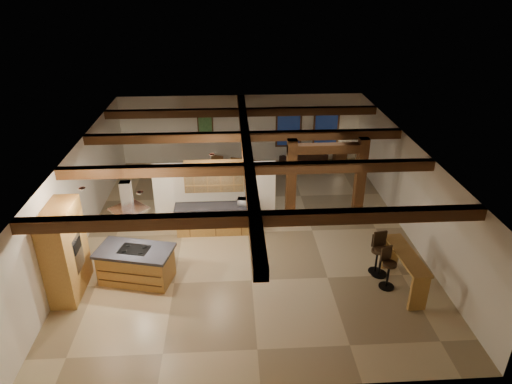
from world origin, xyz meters
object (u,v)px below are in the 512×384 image
kitchen_island (136,264)px  sofa (304,158)px  dining_table (232,189)px  bar_counter (405,265)px

kitchen_island → sofa: kitchen_island is taller
dining_table → bar_counter: size_ratio=0.92×
dining_table → sofa: size_ratio=0.94×
dining_table → sofa: dining_table is taller
bar_counter → kitchen_island: bearing=174.0°
dining_table → sofa: (3.10, 2.94, -0.04)m
kitchen_island → dining_table: size_ratio=1.18×
kitchen_island → sofa: bearing=53.7°
kitchen_island → sofa: size_ratio=1.10×
dining_table → bar_counter: bearing=-35.3°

